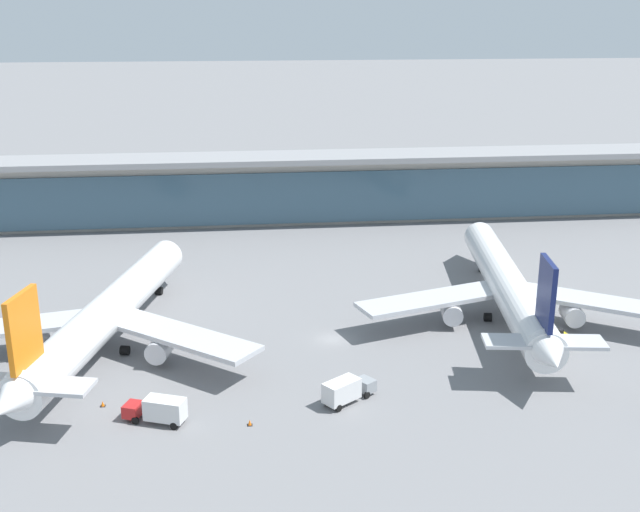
{
  "coord_description": "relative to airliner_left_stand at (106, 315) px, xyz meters",
  "views": [
    {
      "loc": [
        -13.15,
        -103.24,
        45.92
      ],
      "look_at": [
        0.0,
        16.11,
        7.5
      ],
      "focal_mm": 44.07,
      "sensor_mm": 36.0,
      "label": 1
    }
  ],
  "objects": [
    {
      "name": "service_truck_mid_apron_grey",
      "position": [
        30.94,
        -19.02,
        -3.44
      ],
      "size": [
        7.25,
        6.17,
        3.1
      ],
      "color": "gray",
      "rests_on": "ground"
    },
    {
      "name": "service_truck_on_taxiway_red",
      "position": [
        8.81,
        -21.47,
        -3.44
      ],
      "size": [
        7.64,
        4.77,
        3.1
      ],
      "color": "#B21E1E",
      "rests_on": "ground"
    },
    {
      "name": "service_truck_at_far_stand_grey",
      "position": [
        49.81,
        10.7,
        -4.26
      ],
      "size": [
        3.14,
        2.23,
        2.05
      ],
      "color": "gray",
      "rests_on": "ground"
    },
    {
      "name": "terminal_building",
      "position": [
        31.58,
        65.02,
        2.73
      ],
      "size": [
        183.65,
        12.8,
        15.2
      ],
      "color": "#B2ADA3",
      "rests_on": "ground"
    },
    {
      "name": "ground_plane",
      "position": [
        31.58,
        -0.17,
        -5.13
      ],
      "size": [
        1200.0,
        1200.0,
        0.0
      ],
      "primitive_type": "plane",
      "color": "slate"
    },
    {
      "name": "airliner_centre_stand",
      "position": [
        59.19,
        5.14,
        0.0
      ],
      "size": [
        46.64,
        61.16,
        16.31
      ],
      "color": "white",
      "rests_on": "ground"
    },
    {
      "name": "airliner_left_stand",
      "position": [
        0.0,
        0.0,
        0.0
      ],
      "size": [
        45.78,
        60.53,
        16.31
      ],
      "color": "white",
      "rests_on": "ground"
    },
    {
      "name": "service_truck_near_nose_yellow",
      "position": [
        63.41,
        -4.96,
        -4.26
      ],
      "size": [
        3.15,
        2.25,
        2.05
      ],
      "color": "yellow",
      "rests_on": "ground"
    },
    {
      "name": "safety_cone_alpha",
      "position": [
        8.09,
        -17.55,
        -4.82
      ],
      "size": [
        0.62,
        0.62,
        0.7
      ],
      "color": "orange",
      "rests_on": "ground"
    },
    {
      "name": "safety_cone_charlie",
      "position": [
        19.16,
        -23.25,
        -4.82
      ],
      "size": [
        0.62,
        0.62,
        0.7
      ],
      "color": "orange",
      "rests_on": "ground"
    },
    {
      "name": "safety_cone_echo",
      "position": [
        1.71,
        -16.82,
        -4.82
      ],
      "size": [
        0.62,
        0.62,
        0.7
      ],
      "color": "orange",
      "rests_on": "ground"
    }
  ]
}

